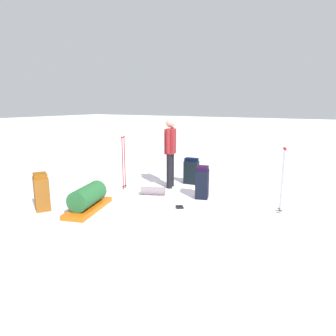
{
  "coord_description": "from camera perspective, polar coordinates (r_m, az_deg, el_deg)",
  "views": [
    {
      "loc": [
        5.37,
        3.12,
        2.04
      ],
      "look_at": [
        0.0,
        0.0,
        0.7
      ],
      "focal_mm": 31.89,
      "sensor_mm": 36.0,
      "label": 1
    }
  ],
  "objects": [
    {
      "name": "backpack_small_spare",
      "position": [
        6.33,
        -23.03,
        -4.24
      ],
      "size": [
        0.41,
        0.45,
        0.73
      ],
      "color": "brown",
      "rests_on": "ground_plane"
    },
    {
      "name": "skier_standing",
      "position": [
        7.28,
        0.45,
        3.61
      ],
      "size": [
        0.55,
        0.31,
        1.7
      ],
      "color": "black",
      "rests_on": "ground_plane"
    },
    {
      "name": "sleeping_mat_rolled",
      "position": [
        6.83,
        -2.87,
        -4.42
      ],
      "size": [
        0.39,
        0.58,
        0.18
      ],
      "primitive_type": "cylinder",
      "rotation": [
        0.0,
        1.57,
        1.99
      ],
      "color": "slate",
      "rests_on": "ground_plane"
    },
    {
      "name": "ski_poles_planted_far",
      "position": [
        5.97,
        21.04,
        -1.62
      ],
      "size": [
        0.19,
        0.1,
        1.26
      ],
      "color": "#A9B0B6",
      "rests_on": "ground_plane"
    },
    {
      "name": "ski_poles_planted_near",
      "position": [
        7.27,
        -8.48,
        1.54
      ],
      "size": [
        0.2,
        0.11,
        1.29
      ],
      "color": "maroon",
      "rests_on": "ground_plane"
    },
    {
      "name": "backpack_bright",
      "position": [
        7.74,
        4.47,
        -0.62
      ],
      "size": [
        0.24,
        0.38,
        0.68
      ],
      "color": "black",
      "rests_on": "ground_plane"
    },
    {
      "name": "gear_sled",
      "position": [
        6.04,
        -15.09,
        -5.73
      ],
      "size": [
        1.32,
        0.79,
        0.49
      ],
      "color": "#E15C0E",
      "rests_on": "ground_plane"
    },
    {
      "name": "backpack_large_dark",
      "position": [
        6.59,
        6.55,
        -2.78
      ],
      "size": [
        0.37,
        0.35,
        0.71
      ],
      "color": "black",
      "rests_on": "ground_plane"
    },
    {
      "name": "ground_plane",
      "position": [
        6.53,
        0.0,
        -6.01
      ],
      "size": [
        80.0,
        80.0,
        0.0
      ],
      "primitive_type": "plane",
      "color": "white"
    },
    {
      "name": "ski_pair_near",
      "position": [
        5.97,
        2.22,
        -7.67
      ],
      "size": [
        1.27,
        1.63,
        0.05
      ],
      "color": "silver",
      "rests_on": "ground_plane"
    }
  ]
}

